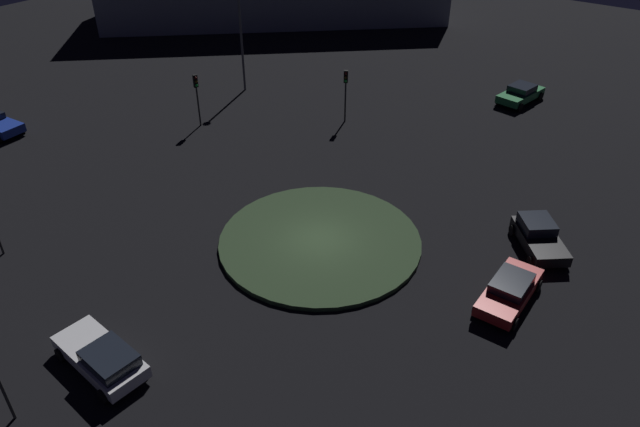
% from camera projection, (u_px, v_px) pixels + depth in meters
% --- Properties ---
extents(ground_plane, '(119.15, 119.15, 0.00)m').
position_uv_depth(ground_plane, '(320.00, 243.00, 31.20)').
color(ground_plane, black).
extents(roundabout_island, '(10.65, 10.65, 0.25)m').
position_uv_depth(roundabout_island, '(320.00, 241.00, 31.13)').
color(roundabout_island, '#2D4228').
rests_on(roundabout_island, ground_plane).
extents(car_white, '(4.56, 2.32, 1.37)m').
position_uv_depth(car_white, '(102.00, 357.00, 23.60)').
color(car_white, white).
rests_on(car_white, ground_plane).
extents(car_red, '(2.01, 4.38, 1.28)m').
position_uv_depth(car_red, '(510.00, 290.00, 27.02)').
color(car_red, red).
rests_on(car_red, ground_plane).
extents(car_green, '(2.67, 4.59, 1.40)m').
position_uv_depth(car_green, '(521.00, 93.00, 46.43)').
color(car_green, '#1E7238').
rests_on(car_green, ground_plane).
extents(car_black, '(3.83, 4.08, 1.43)m').
position_uv_depth(car_black, '(539.00, 236.00, 30.43)').
color(car_black, black).
rests_on(car_black, ground_plane).
extents(traffic_light_northwest, '(0.37, 0.40, 3.91)m').
position_uv_depth(traffic_light_northwest, '(346.00, 86.00, 42.28)').
color(traffic_light_northwest, '#2D2D2D').
rests_on(traffic_light_northwest, ground_plane).
extents(traffic_light_west, '(0.39, 0.36, 3.85)m').
position_uv_depth(traffic_light_west, '(197.00, 90.00, 41.71)').
color(traffic_light_west, '#2D2D2D').
rests_on(traffic_light_west, ground_plane).
extents(streetlamp_northwest, '(0.58, 0.58, 8.27)m').
position_uv_depth(streetlamp_northwest, '(240.00, 21.00, 45.85)').
color(streetlamp_northwest, '#4C4C51').
rests_on(streetlamp_northwest, ground_plane).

